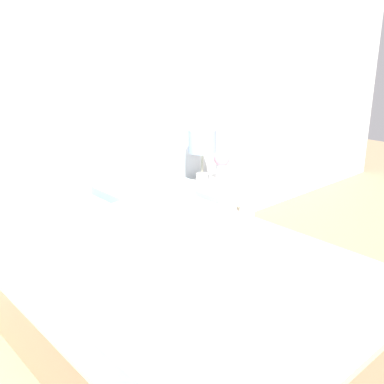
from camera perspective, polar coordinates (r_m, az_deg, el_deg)
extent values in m
plane|color=tan|center=(3.32, -13.08, -10.40)|extent=(12.00, 12.00, 0.00)
cube|color=white|center=(3.00, -15.58, 12.56)|extent=(8.00, 0.06, 2.60)
cube|color=tan|center=(2.53, -1.90, -15.33)|extent=(1.41, 1.96, 0.34)
cube|color=silver|center=(2.39, -1.97, -9.95)|extent=(1.38, 1.92, 0.20)
cube|color=white|center=(3.07, -13.58, -1.64)|extent=(1.44, 0.05, 1.09)
cube|color=silver|center=(2.72, -17.59, -3.20)|extent=(0.59, 0.36, 0.14)
cube|color=silver|center=(3.04, -6.02, -0.17)|extent=(0.59, 0.36, 0.14)
cube|color=silver|center=(2.58, -7.42, -3.15)|extent=(0.31, 0.11, 0.19)
cube|color=white|center=(3.57, 2.97, -3.10)|extent=(0.41, 0.47, 0.53)
sphere|color=#B2AD93|center=(3.36, 5.94, -1.88)|extent=(0.02, 0.02, 0.02)
cylinder|color=white|center=(3.50, 1.28, 1.74)|extent=(0.09, 0.09, 0.08)
cylinder|color=#B7B29E|center=(3.46, 1.29, 3.73)|extent=(0.02, 0.02, 0.17)
cylinder|color=#A8BCDB|center=(3.43, 1.31, 6.49)|extent=(0.21, 0.21, 0.17)
cylinder|color=white|center=(3.61, 3.76, 2.57)|extent=(0.08, 0.08, 0.13)
sphere|color=#EFB2C6|center=(3.58, 3.80, 4.28)|extent=(0.13, 0.13, 0.13)
sphere|color=#609356|center=(3.61, 4.14, 3.87)|extent=(0.06, 0.06, 0.06)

